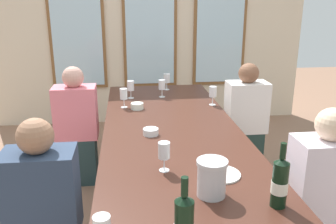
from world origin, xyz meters
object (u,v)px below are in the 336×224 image
Objects in this scene: wine_glass_6 at (213,93)px; seated_person_0 at (77,129)px; tasting_bowl_0 at (137,106)px; white_plate_0 at (220,174)px; wine_glass_3 at (162,85)px; seated_person_1 at (245,123)px; metal_pitcher at (212,178)px; wine_glass_1 at (164,151)px; wine_glass_4 at (167,79)px; dining_table at (173,138)px; wine_bottle_1 at (280,182)px; wine_glass_0 at (131,87)px; wine_glass_2 at (124,95)px; tasting_bowl_1 at (151,132)px; seated_person_2 at (45,219)px; seated_person_3 at (321,202)px.

seated_person_0 is at bearing 176.60° from wine_glass_6.
seated_person_0 is at bearing 167.69° from tasting_bowl_0.
seated_person_0 is (-0.97, 1.42, -0.22)m from white_plate_0.
seated_person_1 is (0.78, -0.27, -0.34)m from wine_glass_3.
metal_pitcher is at bearing -61.85° from seated_person_0.
wine_glass_3 reaches higher than tasting_bowl_0.
wine_glass_4 is at bearing 83.15° from wine_glass_1.
dining_table is 8.92× the size of wine_bottle_1.
wine_glass_0 is at bearing 107.25° from dining_table.
wine_glass_2 is (-0.53, 1.37, 0.11)m from white_plate_0.
wine_glass_3 is (0.02, 0.95, 0.18)m from dining_table.
tasting_bowl_1 is at bearing 118.23° from wine_bottle_1.
seated_person_2 is (0.00, -1.42, 0.00)m from seated_person_0.
wine_bottle_1 is 1.75m from tasting_bowl_0.
seated_person_0 is at bearing -148.68° from wine_glass_4.
wine_glass_3 is at bearing 99.90° from wine_bottle_1.
wine_bottle_1 is 0.29× the size of seated_person_1.
wine_bottle_1 is 1.85× the size of wine_glass_0.
white_plate_0 is at bearing -0.03° from seated_person_2.
seated_person_3 is at bearing -90.00° from seated_person_1.
wine_glass_2 is at bearing 130.12° from seated_person_3.
wine_glass_2 is 1.47m from seated_person_2.
wine_glass_4 is 0.16× the size of seated_person_1.
wine_glass_3 is at bearing 84.74° from wine_glass_1.
tasting_bowl_0 is (-0.42, 1.30, 0.02)m from white_plate_0.
seated_person_1 is 2.13m from seated_person_2.
wine_bottle_1 is 1.85m from wine_glass_2.
seated_person_1 is (0.93, 1.32, -0.34)m from wine_glass_1.
wine_bottle_1 reaches higher than wine_glass_4.
wine_glass_2 is (-0.12, 0.06, 0.09)m from tasting_bowl_0.
white_plate_0 is 1.31× the size of wine_glass_2.
white_plate_0 is 1.00m from seated_person_2.
dining_table is 1.09m from seated_person_2.
wine_glass_2 is at bearing 100.13° from wine_glass_1.
seated_person_1 is (0.80, 0.68, -0.15)m from dining_table.
wine_glass_1 is at bearing -84.69° from tasting_bowl_0.
tasting_bowl_1 is 0.10× the size of seated_person_3.
seated_person_0 is at bearing 90.00° from seated_person_2.
seated_person_0 is (-0.87, 1.63, -0.31)m from metal_pitcher.
white_plate_0 is at bearing -68.64° from wine_glass_2.
tasting_bowl_0 is 0.10× the size of seated_person_3.
seated_person_1 is (0.62, 1.41, -0.22)m from white_plate_0.
wine_glass_2 is 1.00× the size of wine_glass_6.
seated_person_2 is (-1.25, -1.35, -0.33)m from wine_glass_6.
seated_person_3 is (0.78, -1.69, -0.34)m from wine_glass_3.
wine_bottle_1 is at bearing -80.10° from wine_glass_3.
wine_glass_0 is at bearing 97.51° from tasting_bowl_0.
wine_glass_6 is at bearing -169.90° from seated_person_1.
dining_table is at bearing -139.40° from seated_person_1.
seated_person_1 is at bearing 76.21° from wine_bottle_1.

